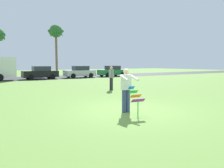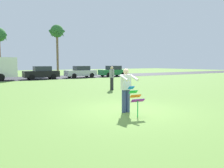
# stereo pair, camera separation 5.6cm
# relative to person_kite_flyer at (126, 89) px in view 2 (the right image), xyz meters

# --- Properties ---
(ground_plane) EXTENTS (120.00, 120.00, 0.00)m
(ground_plane) POSITION_rel_person_kite_flyer_xyz_m (0.30, 0.17, -0.95)
(ground_plane) COLOR olive
(road_strip) EXTENTS (120.00, 8.00, 0.01)m
(road_strip) POSITION_rel_person_kite_flyer_xyz_m (0.30, 23.24, -0.95)
(road_strip) COLOR #2D2D33
(road_strip) RESTS_ON ground
(person_kite_flyer) EXTENTS (0.62, 0.71, 1.73)m
(person_kite_flyer) POSITION_rel_person_kite_flyer_xyz_m (0.00, 0.00, 0.00)
(person_kite_flyer) COLOR #384772
(person_kite_flyer) RESTS_ON ground
(kite_held) EXTENTS (0.53, 0.68, 1.08)m
(kite_held) POSITION_rel_person_kite_flyer_xyz_m (-0.11, -0.72, -0.23)
(kite_held) COLOR blue
(kite_held) RESTS_ON ground
(parked_car_black) EXTENTS (4.23, 1.90, 1.60)m
(parked_car_black) POSITION_rel_person_kite_flyer_xyz_m (2.52, 20.84, -0.18)
(parked_car_black) COLOR black
(parked_car_black) RESTS_ON ground
(parked_car_silver) EXTENTS (4.21, 1.86, 1.60)m
(parked_car_silver) POSITION_rel_person_kite_flyer_xyz_m (7.86, 20.84, -0.18)
(parked_car_silver) COLOR silver
(parked_car_silver) RESTS_ON ground
(parked_car_green) EXTENTS (4.23, 1.90, 1.60)m
(parked_car_green) POSITION_rel_person_kite_flyer_xyz_m (13.14, 20.84, -0.18)
(parked_car_green) COLOR #1E7238
(parked_car_green) RESTS_ON ground
(palm_tree_centre_far) EXTENTS (2.58, 2.71, 8.32)m
(palm_tree_centre_far) POSITION_rel_person_kite_flyer_xyz_m (7.58, 29.22, 5.96)
(palm_tree_centre_far) COLOR brown
(palm_tree_centre_far) RESTS_ON ground
(person_walker_far) EXTENTS (0.25, 0.57, 1.73)m
(person_walker_far) POSITION_rel_person_kite_flyer_xyz_m (3.62, 6.58, -0.02)
(person_walker_far) COLOR #26262B
(person_walker_far) RESTS_ON ground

